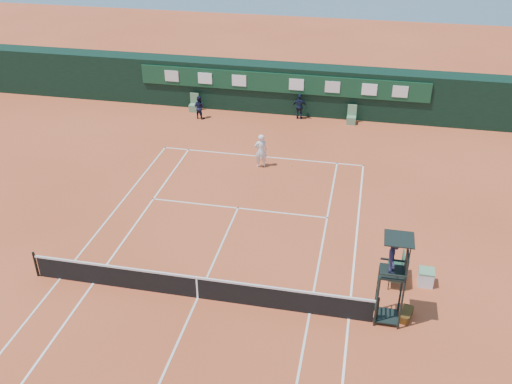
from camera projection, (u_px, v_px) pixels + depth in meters
ground at (198, 298)px, 20.85m from camera, size 90.00×90.00×0.00m
court_lines at (198, 298)px, 20.84m from camera, size 11.05×23.85×0.01m
tennis_net at (197, 287)px, 20.59m from camera, size 12.90×0.10×1.10m
back_wall at (282, 88)px, 36.00m from camera, size 40.00×1.65×3.00m
linesman_chair_left at (194, 106)px, 36.49m from camera, size 0.55×0.50×1.15m
linesman_chair_right at (351, 119)px, 34.74m from camera, size 0.55×0.50×1.15m
umpire_chair at (394, 262)px, 18.64m from camera, size 0.96×0.95×3.42m
player_bench at (399, 269)px, 21.37m from camera, size 0.56×1.20×1.10m
tennis_bag at (406, 315)px, 19.85m from camera, size 0.54×0.85×0.29m
cooler at (426, 277)px, 21.37m from camera, size 0.57×0.57×0.65m
tennis_ball at (291, 165)px, 29.99m from camera, size 0.07×0.07×0.07m
player at (261, 151)px, 29.46m from camera, size 0.77×0.63×1.83m
ball_kid_left at (199, 107)px, 35.27m from camera, size 0.82×0.71×1.45m
ball_kid_right at (300, 107)px, 35.15m from camera, size 0.94×0.41×1.59m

